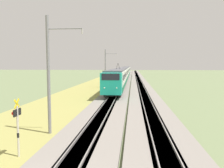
{
  "coord_description": "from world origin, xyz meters",
  "views": [
    {
      "loc": [
        -6.38,
        -2.86,
        4.92
      ],
      "look_at": [
        23.39,
        0.0,
        2.28
      ],
      "focal_mm": 35.0,
      "sensor_mm": 36.0,
      "label": 1
    }
  ],
  "objects_px": {
    "passenger_train": "(124,72)",
    "catenary_mast_near": "(49,75)",
    "catenary_mast_mid": "(106,68)",
    "crossing_signal_aux": "(17,123)"
  },
  "relations": [
    {
      "from": "passenger_train",
      "to": "catenary_mast_near",
      "type": "height_order",
      "value": "catenary_mast_near"
    },
    {
      "from": "catenary_mast_near",
      "to": "catenary_mast_mid",
      "type": "height_order",
      "value": "catenary_mast_near"
    },
    {
      "from": "crossing_signal_aux",
      "to": "catenary_mast_near",
      "type": "bearing_deg",
      "value": -93.29
    },
    {
      "from": "passenger_train",
      "to": "crossing_signal_aux",
      "type": "distance_m",
      "value": 59.81
    },
    {
      "from": "catenary_mast_near",
      "to": "passenger_train",
      "type": "bearing_deg",
      "value": -2.94
    },
    {
      "from": "crossing_signal_aux",
      "to": "catenary_mast_mid",
      "type": "relative_size",
      "value": 0.39
    },
    {
      "from": "passenger_train",
      "to": "catenary_mast_mid",
      "type": "distance_m",
      "value": 24.9
    },
    {
      "from": "crossing_signal_aux",
      "to": "catenary_mast_mid",
      "type": "height_order",
      "value": "catenary_mast_mid"
    },
    {
      "from": "crossing_signal_aux",
      "to": "catenary_mast_mid",
      "type": "bearing_deg",
      "value": -90.37
    },
    {
      "from": "catenary_mast_mid",
      "to": "passenger_train",
      "type": "bearing_deg",
      "value": -6.61
    }
  ]
}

